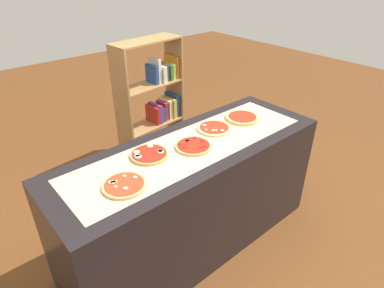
# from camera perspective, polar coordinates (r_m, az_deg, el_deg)

# --- Properties ---
(ground_plane) EXTENTS (12.00, 12.00, 0.00)m
(ground_plane) POSITION_cam_1_polar(r_m,az_deg,el_deg) (2.86, 0.00, -16.24)
(ground_plane) COLOR brown
(counter) EXTENTS (2.06, 0.71, 0.91)m
(counter) POSITION_cam_1_polar(r_m,az_deg,el_deg) (2.55, 0.00, -9.22)
(counter) COLOR black
(counter) RESTS_ON ground_plane
(parchment_paper) EXTENTS (1.82, 0.51, 0.00)m
(parchment_paper) POSITION_cam_1_polar(r_m,az_deg,el_deg) (2.29, 0.00, -0.41)
(parchment_paper) COLOR beige
(parchment_paper) RESTS_ON counter
(pizza_mushroom_0) EXTENTS (0.26, 0.26, 0.03)m
(pizza_mushroom_0) POSITION_cam_1_polar(r_m,az_deg,el_deg) (1.95, -11.68, -6.99)
(pizza_mushroom_0) COLOR #DBB26B
(pizza_mushroom_0) RESTS_ON parchment_paper
(pizza_mozzarella_1) EXTENTS (0.26, 0.26, 0.03)m
(pizza_mozzarella_1) POSITION_cam_1_polar(r_m,az_deg,el_deg) (2.20, -7.44, -1.80)
(pizza_mozzarella_1) COLOR tan
(pizza_mozzarella_1) RESTS_ON parchment_paper
(pizza_pepperoni_2) EXTENTS (0.26, 0.26, 0.02)m
(pizza_pepperoni_2) POSITION_cam_1_polar(r_m,az_deg,el_deg) (2.28, 0.26, -0.33)
(pizza_pepperoni_2) COLOR tan
(pizza_pepperoni_2) RESTS_ON parchment_paper
(pizza_mushroom_3) EXTENTS (0.27, 0.27, 0.02)m
(pizza_mushroom_3) POSITION_cam_1_polar(r_m,az_deg,el_deg) (2.52, 3.86, 2.78)
(pizza_mushroom_3) COLOR #E5C17F
(pizza_mushroom_3) RESTS_ON parchment_paper
(pizza_plain_4) EXTENTS (0.27, 0.27, 0.02)m
(pizza_plain_4) POSITION_cam_1_polar(r_m,az_deg,el_deg) (2.70, 8.73, 4.55)
(pizza_plain_4) COLOR #DBB26B
(pizza_plain_4) RESTS_ON parchment_paper
(bookshelf) EXTENTS (0.75, 0.34, 1.36)m
(bookshelf) POSITION_cam_1_polar(r_m,az_deg,el_deg) (3.61, -5.99, 6.82)
(bookshelf) COLOR #A87A47
(bookshelf) RESTS_ON ground_plane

